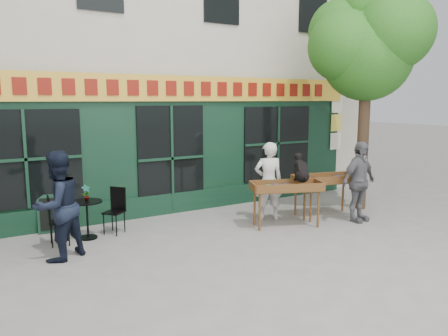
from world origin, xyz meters
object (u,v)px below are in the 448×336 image
(book_cart_right, at_px, (325,182))
(man_left, at_px, (58,206))
(woman, at_px, (268,181))
(book_cart_center, at_px, (287,189))
(bistro_table, at_px, (87,212))
(dog, at_px, (301,167))
(man_right, at_px, (359,182))

(book_cart_right, height_order, man_left, man_left)
(woman, height_order, man_left, man_left)
(book_cart_center, bearing_deg, book_cart_right, 30.58)
(man_left, bearing_deg, bistro_table, -156.69)
(book_cart_right, distance_m, bistro_table, 5.40)
(book_cart_right, bearing_deg, dog, -151.26)
(book_cart_center, relative_size, man_left, 0.86)
(book_cart_right, xyz_separation_m, man_right, (0.30, -0.75, 0.09))
(man_right, height_order, man_left, man_left)
(dog, relative_size, book_cart_right, 0.37)
(book_cart_center, xyz_separation_m, book_cart_right, (1.35, 0.22, 0.00))
(dog, bearing_deg, book_cart_right, 36.49)
(book_cart_right, height_order, bistro_table, book_cart_right)
(book_cart_center, distance_m, man_right, 1.73)
(dog, xyz_separation_m, woman, (-0.35, 0.70, -0.39))
(book_cart_center, distance_m, bistro_table, 4.16)
(book_cart_right, relative_size, bistro_table, 2.11)
(book_cart_center, distance_m, woman, 0.65)
(dog, bearing_deg, man_left, -164.80)
(book_cart_right, bearing_deg, bistro_table, -178.85)
(bistro_table, height_order, man_left, man_left)
(book_cart_right, relative_size, man_left, 0.85)
(dog, xyz_separation_m, bistro_table, (-4.27, 1.42, -0.75))
(dog, xyz_separation_m, man_left, (-4.97, 0.52, -0.34))
(woman, relative_size, bistro_table, 2.36)
(bistro_table, xyz_separation_m, man_left, (-0.70, -0.90, 0.40))
(woman, bearing_deg, book_cart_right, -176.37)
(bistro_table, relative_size, man_left, 0.40)
(book_cart_center, height_order, woman, woman)
(woman, height_order, man_right, man_right)
(man_right, distance_m, man_left, 6.35)
(book_cart_center, xyz_separation_m, bistro_table, (-3.92, 1.37, -0.28))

